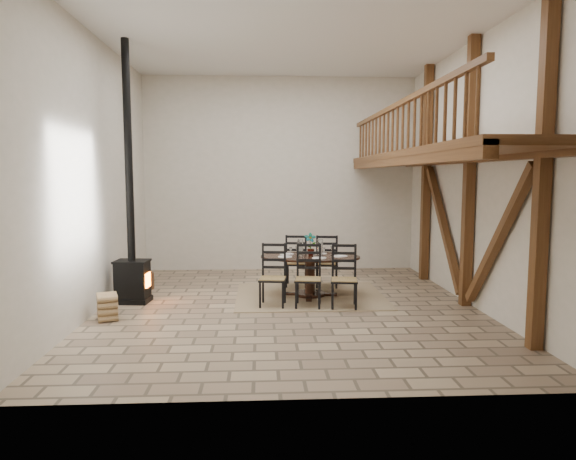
{
  "coord_description": "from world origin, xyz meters",
  "views": [
    {
      "loc": [
        -0.51,
        -9.42,
        2.45
      ],
      "look_at": [
        0.01,
        0.4,
        1.42
      ],
      "focal_mm": 32.0,
      "sensor_mm": 36.0,
      "label": 1
    }
  ],
  "objects": [
    {
      "name": "log_basket",
      "position": [
        -3.12,
        1.76,
        0.19
      ],
      "size": [
        0.52,
        0.52,
        0.43
      ],
      "rotation": [
        0.0,
        0.0,
        -0.05
      ],
      "color": "brown",
      "rests_on": "ground"
    },
    {
      "name": "log_stack",
      "position": [
        -3.15,
        -0.67,
        0.22
      ],
      "size": [
        0.45,
        0.53,
        0.45
      ],
      "rotation": [
        0.0,
        0.0,
        0.34
      ],
      "color": "tan",
      "rests_on": "ground"
    },
    {
      "name": "wood_stove",
      "position": [
        -3.01,
        0.54,
        1.13
      ],
      "size": [
        0.69,
        0.55,
        5.0
      ],
      "rotation": [
        0.0,
        0.0,
        -0.1
      ],
      "color": "black",
      "rests_on": "ground"
    },
    {
      "name": "ground",
      "position": [
        0.0,
        0.0,
        0.0
      ],
      "size": [
        8.0,
        8.0,
        0.0
      ],
      "primitive_type": "plane",
      "color": "tan",
      "rests_on": "ground"
    },
    {
      "name": "dining_table",
      "position": [
        0.47,
        0.75,
        0.45
      ],
      "size": [
        2.18,
        2.43,
        1.3
      ],
      "rotation": [
        0.0,
        0.0,
        -0.14
      ],
      "color": "black",
      "rests_on": "ground"
    },
    {
      "name": "rug",
      "position": [
        0.49,
        0.87,
        0.01
      ],
      "size": [
        3.0,
        2.5,
        0.02
      ],
      "primitive_type": "cube",
      "color": "tan",
      "rests_on": "ground"
    },
    {
      "name": "room_shell",
      "position": [
        1.19,
        0.0,
        3.01
      ],
      "size": [
        7.02,
        8.02,
        5.01
      ],
      "color": "silver",
      "rests_on": "ground"
    }
  ]
}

